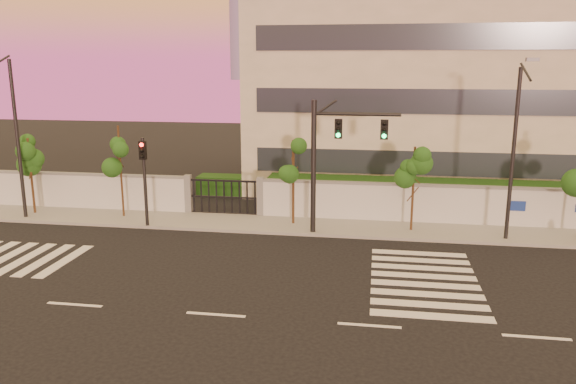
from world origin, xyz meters
name	(u,v)px	position (x,y,z in m)	size (l,w,h in m)	color
ground	(216,315)	(0.00, 0.00, 0.00)	(120.00, 120.00, 0.00)	black
sidewalk	(274,225)	(0.00, 10.50, 0.07)	(60.00, 3.00, 0.15)	gray
perimeter_wall	(281,199)	(0.10, 12.00, 1.07)	(60.00, 0.36, 2.20)	silver
hedge_row	(307,193)	(1.17, 14.74, 0.82)	(41.00, 4.25, 1.80)	#12340F
institutional_building	(440,94)	(9.00, 21.99, 6.16)	(24.40, 12.40, 12.25)	#B8B19C
road_markings	(204,271)	(-1.58, 3.76, 0.01)	(57.00, 7.62, 0.02)	silver
street_tree_b	(30,159)	(-13.24, 10.56, 3.11)	(1.60, 1.27, 4.22)	#382314
street_tree_c	(120,151)	(-8.15, 10.66, 3.65)	(1.31, 1.05, 4.96)	#382314
street_tree_d	(294,163)	(0.99, 10.69, 3.24)	(1.60, 1.27, 4.40)	#382314
street_tree_e	(414,170)	(6.85, 10.47, 3.12)	(1.47, 1.17, 4.23)	#382314
traffic_signal_main	(331,152)	(2.94, 9.35, 4.07)	(4.08, 0.39, 6.44)	black
traffic_signal_secondary	(144,172)	(-6.20, 9.11, 2.90)	(0.36, 0.34, 4.57)	black
streetlight_west	(14,131)	(-13.22, 9.48, 4.70)	(0.52, 2.09, 8.69)	black
streetlight_east	(515,146)	(11.10, 9.54, 4.48)	(0.50, 2.00, 8.30)	black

